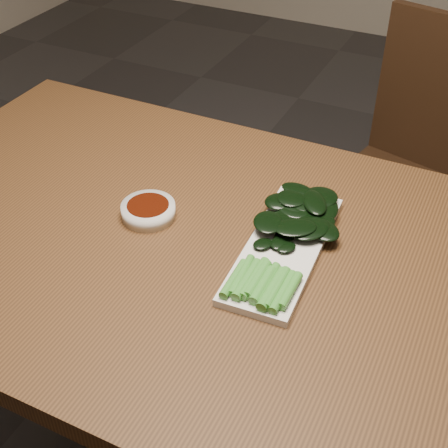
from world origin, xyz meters
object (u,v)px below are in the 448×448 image
chair_far (420,175)px  serving_plate (284,248)px  table (224,278)px  gai_lan (293,230)px  sauce_bowl (148,210)px

chair_far → serving_plate: (-0.12, -0.75, 0.27)m
table → serving_plate: serving_plate is taller
table → chair_far: size_ratio=1.57×
table → serving_plate: size_ratio=4.13×
table → serving_plate: 0.13m
table → gai_lan: bearing=35.5°
sauce_bowl → gai_lan: gai_lan is taller
serving_plate → chair_far: bearing=80.8°
serving_plate → sauce_bowl: bearing=-176.2°
sauce_bowl → gai_lan: 0.27m
table → gai_lan: size_ratio=3.99×
table → gai_lan: 0.15m
chair_far → gai_lan: chair_far is taller
table → sauce_bowl: 0.18m
sauce_bowl → gai_lan: size_ratio=0.28×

